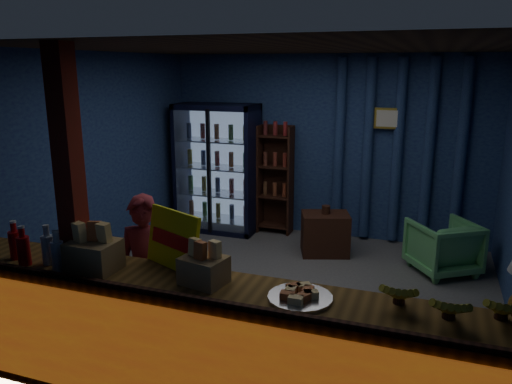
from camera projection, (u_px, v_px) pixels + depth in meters
ground at (279, 294)px, 5.46m from camera, size 4.60×4.60×0.00m
room_walls at (281, 153)px, 5.08m from camera, size 4.60×4.60×4.60m
counter at (202, 344)px, 3.61m from camera, size 4.40×0.57×0.99m
support_post at (74, 221)px, 3.76m from camera, size 0.16×0.16×2.60m
beverage_cooler at (219, 169)px, 7.49m from camera, size 1.20×0.62×1.90m
bottle_shelf at (276, 180)px, 7.38m from camera, size 0.50×0.28×1.60m
curtain_folds at (397, 152)px, 6.77m from camera, size 1.74×0.14×2.50m
framed_picture at (388, 118)px, 6.67m from camera, size 0.36×0.04×0.28m
shopkeeper at (146, 275)px, 4.25m from camera, size 0.57×0.43×1.40m
green_chair at (443, 247)px, 5.99m from camera, size 0.97×0.97×0.64m
side_table at (325, 234)px, 6.59m from camera, size 0.72×0.62×0.66m
yellow_sign at (173, 239)px, 3.74m from camera, size 0.54×0.32×0.44m
soda_bottles at (36, 249)px, 3.81m from camera, size 0.58×0.18×0.31m
snack_box_left at (94, 253)px, 3.70m from camera, size 0.35×0.29×0.37m
snack_box_centre at (204, 268)px, 3.48m from camera, size 0.34×0.30×0.32m
pastry_tray at (300, 296)px, 3.26m from camera, size 0.43×0.43×0.07m
banana_bunches at (450, 302)px, 3.02m from camera, size 0.86×0.32×0.19m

